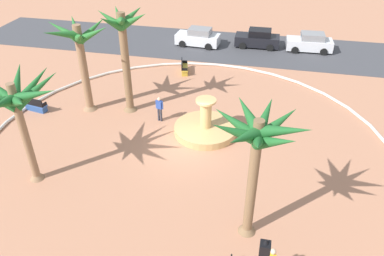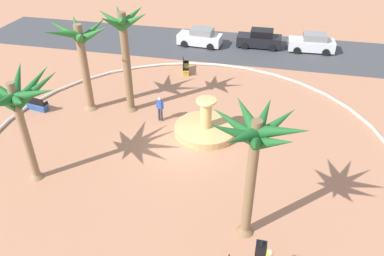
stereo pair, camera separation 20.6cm
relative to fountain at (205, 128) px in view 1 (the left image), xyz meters
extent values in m
plane|color=tan|center=(-0.83, -1.68, -0.32)|extent=(80.00, 80.00, 0.00)
torus|color=silver|center=(-0.83, -1.68, -0.22)|extent=(23.60, 23.60, 0.20)
cube|color=#424247|center=(-0.83, 14.52, -0.31)|extent=(48.00, 8.00, 0.03)
cylinder|color=tan|center=(0.00, 0.00, -0.10)|extent=(3.82, 3.82, 0.45)
cylinder|color=#19567F|center=(0.00, 0.00, -0.13)|extent=(3.36, 3.36, 0.34)
cylinder|color=tan|center=(0.00, 0.00, 0.99)|extent=(0.69, 0.69, 1.73)
cylinder|color=#E0B370|center=(0.00, 0.00, 1.91)|extent=(1.22, 1.22, 0.12)
cylinder|color=#8E6B4C|center=(-8.13, 1.16, 2.56)|extent=(0.51, 0.51, 5.77)
cone|color=#8E6B4C|center=(-8.13, 1.16, -0.07)|extent=(0.97, 0.97, 0.50)
cone|color=#28702D|center=(-7.16, 1.16, 4.96)|extent=(2.20, 0.58, 1.47)
cone|color=#28702D|center=(-7.59, 1.94, 4.92)|extent=(1.70, 2.10, 1.55)
cone|color=#28702D|center=(-8.71, 1.99, 5.04)|extent=(1.73, 2.14, 1.33)
cone|color=#28702D|center=(-9.12, 1.27, 5.01)|extent=(2.26, 0.80, 1.39)
cone|color=#28702D|center=(-8.72, 0.31, 5.14)|extent=(1.74, 2.16, 1.16)
cone|color=#28702D|center=(-7.58, 0.33, 5.02)|extent=(1.69, 2.16, 1.36)
cylinder|color=#8E6B4C|center=(-7.71, -6.04, 2.40)|extent=(0.39, 0.39, 5.45)
cone|color=#8E6B4C|center=(-7.71, -6.04, -0.07)|extent=(0.74, 0.74, 0.50)
cone|color=#1E6028|center=(-6.58, -6.12, 4.75)|extent=(2.48, 0.73, 1.29)
cone|color=#1E6028|center=(-7.02, -5.26, 4.55)|extent=(2.00, 2.14, 1.64)
cone|color=#1E6028|center=(-7.38, -5.04, 4.57)|extent=(1.28, 2.43, 1.61)
cone|color=#1E6028|center=(-8.15, -5.00, 4.72)|extent=(1.45, 2.47, 1.34)
cone|color=#1E6028|center=(-7.47, -7.15, 4.74)|extent=(1.08, 2.51, 1.30)
cone|color=#1E6028|center=(-6.90, -6.80, 4.70)|extent=(2.16, 2.07, 1.38)
cylinder|color=brown|center=(3.21, -7.25, 2.55)|extent=(0.41, 0.41, 5.75)
cone|color=brown|center=(3.21, -7.25, -0.07)|extent=(0.78, 0.78, 0.50)
cone|color=#1E6028|center=(4.13, -7.37, 5.19)|extent=(2.04, 0.81, 1.02)
cone|color=#1E6028|center=(3.87, -6.68, 5.03)|extent=(1.85, 1.71, 1.31)
cone|color=#1E6028|center=(3.40, -6.37, 5.10)|extent=(0.97, 2.06, 1.18)
cone|color=#1E6028|center=(2.75, -6.45, 5.17)|extent=(1.48, 2.00, 1.06)
cone|color=#1E6028|center=(2.37, -7.01, 5.05)|extent=(2.05, 1.08, 1.28)
cone|color=#1E6028|center=(2.41, -7.57, 5.02)|extent=(2.03, 1.24, 1.32)
cone|color=#1E6028|center=(2.78, -8.06, 5.16)|extent=(1.43, 2.02, 1.08)
cone|color=#1E6028|center=(3.25, -8.10, 5.01)|extent=(0.64, 1.98, 1.34)
cone|color=#1E6028|center=(3.85, -7.77, 4.94)|extent=(1.84, 1.66, 1.45)
cylinder|color=brown|center=(-5.44, 1.64, 2.95)|extent=(0.50, 0.50, 6.54)
cone|color=brown|center=(-5.44, 1.64, -0.07)|extent=(0.94, 0.94, 0.50)
cone|color=#28702D|center=(-4.67, 1.66, 5.82)|extent=(1.81, 0.62, 1.30)
cone|color=#28702D|center=(-5.04, 2.32, 5.87)|extent=(1.39, 1.84, 1.21)
cone|color=#28702D|center=(-5.86, 2.26, 5.80)|extent=(1.46, 1.79, 1.32)
cone|color=#28702D|center=(-6.17, 1.69, 5.77)|extent=(1.80, 0.70, 1.37)
cone|color=#28702D|center=(-5.78, 0.98, 5.77)|extent=(1.32, 1.82, 1.37)
cone|color=#28702D|center=(-5.12, 0.87, 5.96)|extent=(1.21, 1.89, 1.04)
cube|color=gold|center=(-3.23, 8.16, 0.13)|extent=(0.86, 1.67, 0.12)
cube|color=black|center=(-3.43, 8.11, 0.43)|extent=(0.46, 1.57, 0.50)
cube|color=gold|center=(-3.23, 8.16, -0.13)|extent=(0.80, 1.54, 0.39)
cube|color=black|center=(-3.40, 8.89, 0.27)|extent=(0.46, 0.18, 0.24)
cube|color=black|center=(-3.05, 7.44, 0.27)|extent=(0.46, 0.18, 0.24)
cube|color=#335BA8|center=(-11.56, 0.21, 0.13)|extent=(1.66, 0.77, 0.12)
cube|color=black|center=(-11.60, 0.00, 0.43)|extent=(1.59, 0.36, 0.50)
cube|color=#2B4E8F|center=(-11.56, 0.21, -0.13)|extent=(1.53, 0.71, 0.39)
cube|color=black|center=(-12.30, 0.34, 0.27)|extent=(0.16, 0.46, 0.24)
cube|color=black|center=(-10.82, 0.08, 0.27)|extent=(0.16, 0.46, 0.24)
cube|color=black|center=(3.83, -11.22, 3.46)|extent=(0.32, 0.32, 0.44)
sphere|color=#F2EDCC|center=(3.83, -11.22, 3.46)|extent=(0.22, 0.22, 0.22)
cone|color=black|center=(3.83, -11.22, 3.74)|extent=(0.20, 0.20, 0.18)
sphere|color=beige|center=(4.27, -9.42, 1.23)|extent=(0.22, 0.22, 0.22)
cylinder|color=yellow|center=(4.17, -9.21, 0.83)|extent=(0.09, 0.09, 0.53)
cylinder|color=#33333D|center=(-3.18, 0.76, 0.12)|extent=(0.14, 0.14, 0.90)
cylinder|color=#33333D|center=(-3.01, 0.72, 0.12)|extent=(0.14, 0.14, 0.90)
cube|color=#2D4CA5|center=(-3.09, 0.74, 0.85)|extent=(0.38, 0.27, 0.56)
sphere|color=beige|center=(-3.09, 0.74, 1.25)|extent=(0.22, 0.22, 0.22)
cylinder|color=#2D4CA5|center=(-3.31, 0.79, 0.85)|extent=(0.09, 0.09, 0.53)
cylinder|color=#2D4CA5|center=(-2.88, 0.69, 0.85)|extent=(0.09, 0.09, 0.53)
cube|color=silver|center=(-3.40, 14.25, 0.31)|extent=(4.11, 1.99, 0.90)
cube|color=gray|center=(-3.20, 14.24, 1.04)|extent=(2.10, 1.59, 0.60)
cube|color=#333D47|center=(-4.10, 14.31, 0.96)|extent=(0.39, 1.38, 0.51)
cylinder|color=black|center=(-4.70, 13.50, 0.00)|extent=(0.65, 0.27, 0.64)
cylinder|color=black|center=(-4.57, 15.19, 0.00)|extent=(0.65, 0.27, 0.64)
cylinder|color=black|center=(-2.23, 13.32, 0.00)|extent=(0.65, 0.27, 0.64)
cylinder|color=black|center=(-2.10, 15.01, 0.00)|extent=(0.65, 0.27, 0.64)
cube|color=black|center=(2.01, 15.08, 0.31)|extent=(4.02, 1.74, 0.90)
cube|color=black|center=(2.21, 15.08, 1.04)|extent=(2.01, 1.46, 0.60)
cube|color=#333D47|center=(1.31, 15.07, 0.96)|extent=(0.30, 1.36, 0.51)
cylinder|color=black|center=(0.78, 14.22, 0.00)|extent=(0.64, 0.23, 0.64)
cylinder|color=black|center=(0.77, 15.92, 0.00)|extent=(0.64, 0.23, 0.64)
cylinder|color=black|center=(3.26, 14.24, 0.00)|extent=(0.64, 0.23, 0.64)
cylinder|color=black|center=(3.25, 15.94, 0.00)|extent=(0.64, 0.23, 0.64)
cube|color=silver|center=(6.66, 15.08, 0.31)|extent=(4.08, 1.89, 0.90)
cube|color=gray|center=(6.86, 15.09, 1.04)|extent=(2.07, 1.54, 0.60)
cube|color=#333D47|center=(5.96, 15.04, 0.96)|extent=(0.36, 1.37, 0.51)
cylinder|color=black|center=(5.46, 14.17, 0.00)|extent=(0.65, 0.25, 0.64)
cylinder|color=black|center=(5.38, 15.87, 0.00)|extent=(0.65, 0.25, 0.64)
cylinder|color=black|center=(7.94, 14.29, 0.00)|extent=(0.65, 0.25, 0.64)
cylinder|color=black|center=(7.86, 15.99, 0.00)|extent=(0.65, 0.25, 0.64)
camera|label=1|loc=(3.28, -18.84, 12.54)|focal=35.18mm
camera|label=2|loc=(3.48, -18.80, 12.54)|focal=35.18mm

